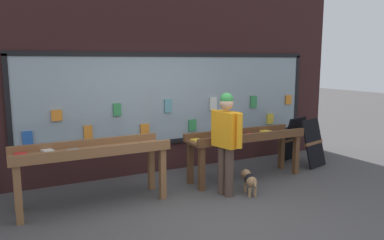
{
  "coord_description": "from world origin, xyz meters",
  "views": [
    {
      "loc": [
        -2.48,
        -4.18,
        2.1
      ],
      "look_at": [
        0.18,
        0.98,
        1.18
      ],
      "focal_mm": 35.0,
      "sensor_mm": 36.0,
      "label": 1
    }
  ],
  "objects": [
    {
      "name": "shopfront_facade",
      "position": [
        -0.0,
        2.39,
        1.8
      ],
      "size": [
        8.5,
        0.29,
        3.67
      ],
      "color": "#331919",
      "rests_on": "ground_plane"
    },
    {
      "name": "display_table_left",
      "position": [
        -1.36,
        1.18,
        0.73
      ],
      "size": [
        2.21,
        0.65,
        0.93
      ],
      "color": "brown",
      "rests_on": "ground_plane"
    },
    {
      "name": "ground_plane",
      "position": [
        0.0,
        0.0,
        0.0
      ],
      "size": [
        40.0,
        40.0,
        0.0
      ],
      "primitive_type": "plane",
      "color": "#474444"
    },
    {
      "name": "display_table_right",
      "position": [
        1.36,
        1.18,
        0.69
      ],
      "size": [
        2.21,
        0.57,
        0.87
      ],
      "color": "brown",
      "rests_on": "ground_plane"
    },
    {
      "name": "small_dog",
      "position": [
        0.96,
        0.49,
        0.23
      ],
      "size": [
        0.28,
        0.55,
        0.35
      ],
      "rotation": [
        0.0,
        0.0,
        1.28
      ],
      "color": "#99724C",
      "rests_on": "ground_plane"
    },
    {
      "name": "sandwich_board_sign",
      "position": [
        2.96,
        1.43,
        0.48
      ],
      "size": [
        0.75,
        0.88,
        0.94
      ],
      "rotation": [
        0.0,
        0.0,
        0.26
      ],
      "color": "black",
      "rests_on": "ground_plane"
    },
    {
      "name": "person_browsing",
      "position": [
        0.59,
        0.63,
        0.94
      ],
      "size": [
        0.31,
        0.64,
        1.62
      ],
      "rotation": [
        0.0,
        0.0,
        1.78
      ],
      "color": "#4C382D",
      "rests_on": "ground_plane"
    }
  ]
}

